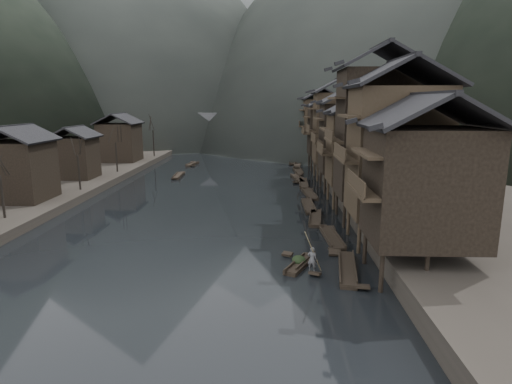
{
  "coord_description": "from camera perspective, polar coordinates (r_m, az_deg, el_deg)",
  "views": [
    {
      "loc": [
        7.28,
        -35.61,
        11.72
      ],
      "look_at": [
        5.72,
        7.76,
        2.5
      ],
      "focal_mm": 30.0,
      "sensor_mm": 36.0,
      "label": 1
    }
  ],
  "objects": [
    {
      "name": "water",
      "position": [
        38.19,
        -9.09,
        -6.03
      ],
      "size": [
        300.0,
        300.0,
        0.0
      ],
      "primitive_type": "plane",
      "color": "black",
      "rests_on": "ground"
    },
    {
      "name": "bamboo_pole",
      "position": [
        29.05,
        8.04,
        -3.06
      ],
      "size": [
        1.69,
        1.78,
        4.07
      ],
      "primitive_type": "cylinder",
      "rotation": [
        0.53,
        0.0,
        -0.76
      ],
      "color": "#8C7A51",
      "rests_on": "boatman"
    },
    {
      "name": "left_bank",
      "position": [
        87.34,
        -26.97,
        3.38
      ],
      "size": [
        40.0,
        200.0,
        1.2
      ],
      "primitive_type": "cube",
      "color": "#2D2823",
      "rests_on": "ground"
    },
    {
      "name": "boatman",
      "position": [
        29.92,
        7.49,
        -8.47
      ],
      "size": [
        0.73,
        0.58,
        1.77
      ],
      "primitive_type": "imported",
      "rotation": [
        0.0,
        0.0,
        2.88
      ],
      "color": "#575759",
      "rests_on": "hero_sampan"
    },
    {
      "name": "hero_sampan",
      "position": [
        31.62,
        5.93,
        -9.43
      ],
      "size": [
        2.68,
        4.53,
        0.43
      ],
      "color": "black",
      "rests_on": "water"
    },
    {
      "name": "moored_sampans",
      "position": [
        64.07,
        6.23,
        1.57
      ],
      "size": [
        3.35,
        73.5,
        0.47
      ],
      "color": "black",
      "rests_on": "water"
    },
    {
      "name": "stilt_houses",
      "position": [
        55.69,
        12.55,
        8.91
      ],
      "size": [
        9.0,
        67.6,
        17.09
      ],
      "color": "black",
      "rests_on": "ground"
    },
    {
      "name": "bare_trees",
      "position": [
        60.11,
        -21.9,
        5.94
      ],
      "size": [
        3.69,
        61.55,
        7.38
      ],
      "color": "black",
      "rests_on": "left_bank"
    },
    {
      "name": "hills",
      "position": [
        206.94,
        1.92,
        23.95
      ],
      "size": [
        320.0,
        380.0,
        115.82
      ],
      "color": "black",
      "rests_on": "ground"
    },
    {
      "name": "midriver_boats",
      "position": [
        74.7,
        -9.36,
        2.97
      ],
      "size": [
        1.82,
        18.45,
        0.45
      ],
      "color": "black",
      "rests_on": "water"
    },
    {
      "name": "right_bank",
      "position": [
        81.26,
        22.02,
        3.47
      ],
      "size": [
        40.0,
        200.0,
        1.8
      ],
      "primitive_type": "cube",
      "color": "#2D2823",
      "rests_on": "ground"
    },
    {
      "name": "stone_bridge",
      "position": [
        108.06,
        -1.84,
        8.48
      ],
      "size": [
        40.0,
        6.0,
        9.0
      ],
      "color": "#4C4C4F",
      "rests_on": "ground"
    },
    {
      "name": "cargo_heap",
      "position": [
        31.61,
        5.76,
        -8.4
      ],
      "size": [
        1.02,
        1.34,
        0.61
      ],
      "primitive_type": "ellipsoid",
      "color": "black",
      "rests_on": "hero_sampan"
    },
    {
      "name": "left_houses",
      "position": [
        62.56,
        -24.43,
        5.37
      ],
      "size": [
        8.1,
        53.2,
        8.73
      ],
      "color": "black",
      "rests_on": "left_bank"
    }
  ]
}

